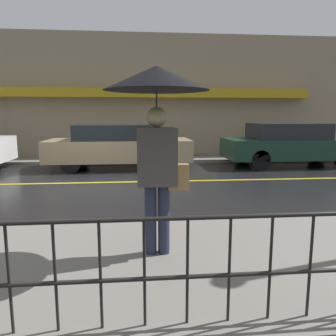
# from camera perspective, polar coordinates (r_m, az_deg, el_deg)

# --- Properties ---
(ground_plane) EXTENTS (80.00, 80.00, 0.00)m
(ground_plane) POSITION_cam_1_polar(r_m,az_deg,el_deg) (8.80, -14.86, -2.53)
(ground_plane) COLOR black
(sidewalk_near) EXTENTS (28.00, 3.01, 0.10)m
(sidewalk_near) POSITION_cam_1_polar(r_m,az_deg,el_deg) (4.24, -25.96, -15.22)
(sidewalk_near) COLOR slate
(sidewalk_near) RESTS_ON ground_plane
(sidewalk_far) EXTENTS (28.00, 1.60, 0.10)m
(sidewalk_far) POSITION_cam_1_polar(r_m,az_deg,el_deg) (12.88, -11.87, 1.45)
(sidewalk_far) COLOR slate
(sidewalk_far) RESTS_ON ground_plane
(lane_marking) EXTENTS (25.20, 0.12, 0.01)m
(lane_marking) POSITION_cam_1_polar(r_m,az_deg,el_deg) (8.80, -14.86, -2.50)
(lane_marking) COLOR gold
(lane_marking) RESTS_ON ground_plane
(building_storefront) EXTENTS (28.00, 0.85, 4.96)m
(building_storefront) POSITION_cam_1_polar(r_m,az_deg,el_deg) (13.70, -11.78, 12.12)
(building_storefront) COLOR gray
(building_storefront) RESTS_ON ground_plane
(pedestrian) EXTENTS (1.19, 1.19, 2.18)m
(pedestrian) POSITION_cam_1_polar(r_m,az_deg,el_deg) (3.73, -1.94, 11.26)
(pedestrian) COLOR #23283D
(pedestrian) RESTS_ON sidewalk_near
(car_tan) EXTENTS (4.65, 1.84, 1.44)m
(car_tan) POSITION_cam_1_polar(r_m,az_deg,el_deg) (10.94, -8.69, 3.83)
(car_tan) COLOR tan
(car_tan) RESTS_ON ground_plane
(car_dark_green) EXTENTS (4.60, 1.91, 1.47)m
(car_dark_green) POSITION_cam_1_polar(r_m,az_deg,el_deg) (12.14, 20.51, 3.94)
(car_dark_green) COLOR #193828
(car_dark_green) RESTS_ON ground_plane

